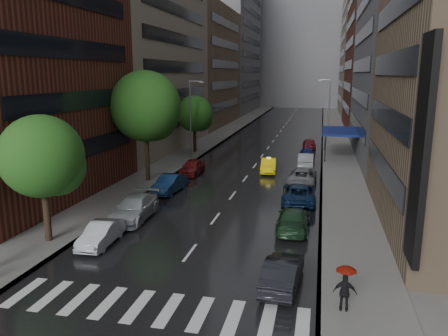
# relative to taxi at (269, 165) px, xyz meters

# --- Properties ---
(ground) EXTENTS (220.00, 220.00, 0.00)m
(ground) POSITION_rel_taxi_xyz_m (-1.83, -25.23, -0.70)
(ground) COLOR gray
(ground) RESTS_ON ground
(road) EXTENTS (14.00, 140.00, 0.01)m
(road) POSITION_rel_taxi_xyz_m (-1.83, 24.77, -0.70)
(road) COLOR black
(road) RESTS_ON ground
(sidewalk_left) EXTENTS (4.00, 140.00, 0.15)m
(sidewalk_left) POSITION_rel_taxi_xyz_m (-10.83, 24.77, -0.63)
(sidewalk_left) COLOR gray
(sidewalk_left) RESTS_ON ground
(sidewalk_right) EXTENTS (4.00, 140.00, 0.15)m
(sidewalk_right) POSITION_rel_taxi_xyz_m (7.17, 24.77, -0.63)
(sidewalk_right) COLOR gray
(sidewalk_right) RESTS_ON ground
(crosswalk) EXTENTS (13.15, 2.80, 0.01)m
(crosswalk) POSITION_rel_taxi_xyz_m (-1.63, -27.23, -0.69)
(crosswalk) COLOR silver
(crosswalk) RESTS_ON ground
(buildings_left) EXTENTS (8.00, 108.00, 38.00)m
(buildings_left) POSITION_rel_taxi_xyz_m (-16.83, 33.56, 15.29)
(buildings_left) COLOR maroon
(buildings_left) RESTS_ON ground
(buildings_right) EXTENTS (8.05, 109.10, 36.00)m
(buildings_right) POSITION_rel_taxi_xyz_m (13.17, 31.47, 14.33)
(buildings_right) COLOR #937A5B
(buildings_right) RESTS_ON ground
(building_far) EXTENTS (40.00, 14.00, 32.00)m
(building_far) POSITION_rel_taxi_xyz_m (-1.83, 92.77, 15.30)
(building_far) COLOR slate
(building_far) RESTS_ON ground
(tree_near) EXTENTS (4.76, 4.76, 7.59)m
(tree_near) POSITION_rel_taxi_xyz_m (-10.43, -21.59, 4.49)
(tree_near) COLOR #382619
(tree_near) RESTS_ON ground
(tree_mid) EXTENTS (6.35, 6.35, 10.12)m
(tree_mid) POSITION_rel_taxi_xyz_m (-10.43, -6.30, 6.23)
(tree_mid) COLOR #382619
(tree_mid) RESTS_ON ground
(tree_far) EXTENTS (4.49, 4.49, 7.16)m
(tree_far) POSITION_rel_taxi_xyz_m (-10.43, 9.11, 4.20)
(tree_far) COLOR #382619
(tree_far) RESTS_ON ground
(taxi) EXTENTS (1.82, 4.36, 1.40)m
(taxi) POSITION_rel_taxi_xyz_m (0.00, 0.00, 0.00)
(taxi) COLOR yellow
(taxi) RESTS_ON ground
(parked_cars_left) EXTENTS (2.40, 22.82, 1.57)m
(parked_cars_left) POSITION_rel_taxi_xyz_m (-7.23, -12.33, 0.05)
(parked_cars_left) COLOR silver
(parked_cars_left) RESTS_ON ground
(parked_cars_right) EXTENTS (2.75, 43.90, 1.51)m
(parked_cars_right) POSITION_rel_taxi_xyz_m (3.57, -5.60, 0.03)
(parked_cars_right) COLOR black
(parked_cars_right) RESTS_ON ground
(ped_red_umbrella) EXTENTS (0.98, 0.82, 2.01)m
(ped_red_umbrella) POSITION_rel_taxi_xyz_m (6.30, -25.91, 0.63)
(ped_red_umbrella) COLOR black
(ped_red_umbrella) RESTS_ON sidewalk_right
(street_lamp_left) EXTENTS (1.74, 0.22, 9.00)m
(street_lamp_left) POSITION_rel_taxi_xyz_m (-9.55, 4.77, 4.19)
(street_lamp_left) COLOR gray
(street_lamp_left) RESTS_ON sidewalk_left
(street_lamp_right) EXTENTS (1.74, 0.22, 9.00)m
(street_lamp_right) POSITION_rel_taxi_xyz_m (5.89, 19.77, 4.19)
(street_lamp_right) COLOR gray
(street_lamp_right) RESTS_ON sidewalk_right
(awning) EXTENTS (4.00, 8.00, 3.12)m
(awning) POSITION_rel_taxi_xyz_m (7.15, 9.77, 2.43)
(awning) COLOR navy
(awning) RESTS_ON sidewalk_right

